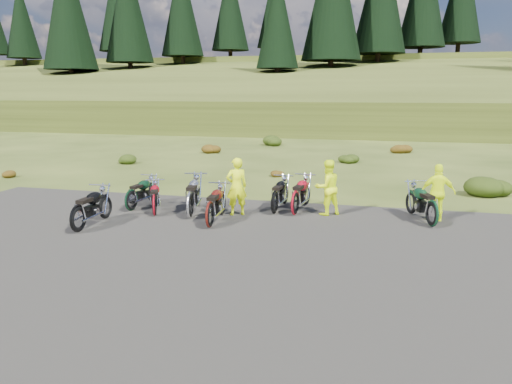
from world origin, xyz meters
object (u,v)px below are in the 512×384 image
(motorcycle_7, at_px, (431,227))
(person_middle, at_px, (237,187))
(motorcycle_0, at_px, (79,233))
(motorcycle_3, at_px, (190,219))

(motorcycle_7, bearing_deg, person_middle, 70.19)
(motorcycle_0, height_order, person_middle, person_middle)
(motorcycle_3, relative_size, person_middle, 1.28)
(motorcycle_7, distance_m, person_middle, 5.92)
(motorcycle_3, relative_size, motorcycle_7, 1.06)
(motorcycle_0, height_order, motorcycle_3, motorcycle_3)
(motorcycle_0, xyz_separation_m, person_middle, (3.70, 2.96, 0.91))
(motorcycle_3, height_order, motorcycle_7, motorcycle_3)
(motorcycle_0, relative_size, motorcycle_3, 0.94)
(person_middle, bearing_deg, motorcycle_0, 9.28)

